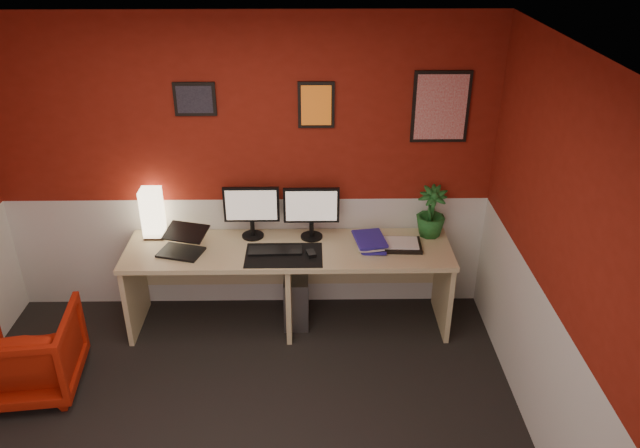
{
  "coord_description": "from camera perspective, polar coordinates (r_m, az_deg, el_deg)",
  "views": [
    {
      "loc": [
        0.54,
        -2.88,
        3.18
      ],
      "look_at": [
        0.6,
        1.21,
        1.05
      ],
      "focal_mm": 34.82,
      "sensor_mm": 36.0,
      "label": 1
    }
  ],
  "objects": [
    {
      "name": "book_middle",
      "position": [
        4.94,
        3.39,
        -1.77
      ],
      "size": [
        0.22,
        0.29,
        0.02
      ],
      "primitive_type": "imported",
      "rotation": [
        0.0,
        0.0,
        0.07
      ],
      "color": "silver",
      "rests_on": "book_bottom"
    },
    {
      "name": "wainscot_back",
      "position": [
        5.38,
        -6.5,
        -2.58
      ],
      "size": [
        4.0,
        0.01,
        1.0
      ],
      "primitive_type": "cube",
      "color": "silver",
      "rests_on": "ground"
    },
    {
      "name": "wall_back",
      "position": [
        5.05,
        -6.94,
        4.83
      ],
      "size": [
        4.0,
        0.01,
        2.5
      ],
      "primitive_type": "cube",
      "color": "maroon",
      "rests_on": "ground"
    },
    {
      "name": "art_right",
      "position": [
        4.93,
        11.04,
        10.51
      ],
      "size": [
        0.44,
        0.02,
        0.56
      ],
      "primitive_type": "cube",
      "color": "red",
      "rests_on": "wall_back"
    },
    {
      "name": "shoji_lamp",
      "position": [
        5.2,
        -15.13,
        0.86
      ],
      "size": [
        0.16,
        0.16,
        0.4
      ],
      "primitive_type": "cube",
      "color": "#FFE5B2",
      "rests_on": "desk"
    },
    {
      "name": "desk_mat",
      "position": [
        4.85,
        -3.34,
        -2.88
      ],
      "size": [
        0.6,
        0.38,
        0.01
      ],
      "primitive_type": "cube",
      "color": "black",
      "rests_on": "desk"
    },
    {
      "name": "book_top",
      "position": [
        4.92,
        3.28,
        -1.55
      ],
      "size": [
        0.28,
        0.34,
        0.03
      ],
      "primitive_type": "imported",
      "rotation": [
        0.0,
        0.0,
        0.15
      ],
      "color": "#2C219B",
      "rests_on": "book_middle"
    },
    {
      "name": "zen_tray",
      "position": [
        4.99,
        7.27,
        -1.93
      ],
      "size": [
        0.36,
        0.27,
        0.03
      ],
      "primitive_type": "cube",
      "rotation": [
        0.0,
        0.0,
        -0.05
      ],
      "color": "black",
      "rests_on": "desk"
    },
    {
      "name": "pc_tower",
      "position": [
        5.28,
        -2.17,
        -6.54
      ],
      "size": [
        0.2,
        0.45,
        0.45
      ],
      "primitive_type": "cube",
      "rotation": [
        0.0,
        0.0,
        -0.0
      ],
      "color": "#99999E",
      "rests_on": "ground"
    },
    {
      "name": "monitor_left",
      "position": [
        5.01,
        -6.35,
        1.78
      ],
      "size": [
        0.45,
        0.06,
        0.58
      ],
      "primitive_type": "cube",
      "color": "black",
      "rests_on": "desk"
    },
    {
      "name": "wall_right",
      "position": [
        3.77,
        22.23,
        -5.65
      ],
      "size": [
        0.01,
        3.5,
        2.5
      ],
      "primitive_type": "cube",
      "color": "maroon",
      "rests_on": "ground"
    },
    {
      "name": "wainscot_right",
      "position": [
        4.2,
        20.31,
        -14.28
      ],
      "size": [
        0.01,
        3.5,
        1.0
      ],
      "primitive_type": "cube",
      "color": "silver",
      "rests_on": "ground"
    },
    {
      "name": "laptop",
      "position": [
        4.94,
        -12.78,
        -1.53
      ],
      "size": [
        0.38,
        0.31,
        0.22
      ],
      "primitive_type": "cube",
      "rotation": [
        0.0,
        0.0,
        -0.28
      ],
      "color": "black",
      "rests_on": "desk"
    },
    {
      "name": "keyboard",
      "position": [
        4.89,
        -4.13,
        -2.45
      ],
      "size": [
        0.42,
        0.15,
        0.02
      ],
      "primitive_type": "cube",
      "rotation": [
        0.0,
        0.0,
        0.03
      ],
      "color": "black",
      "rests_on": "desk_mat"
    },
    {
      "name": "potted_plant",
      "position": [
        5.11,
        10.18,
        1.11
      ],
      "size": [
        0.29,
        0.29,
        0.43
      ],
      "primitive_type": "imported",
      "rotation": [
        0.0,
        0.0,
        -0.26
      ],
      "color": "#19591E",
      "rests_on": "desk"
    },
    {
      "name": "mouse",
      "position": [
        4.82,
        -0.83,
        -2.73
      ],
      "size": [
        0.08,
        0.11,
        0.03
      ],
      "primitive_type": "cube",
      "rotation": [
        0.0,
        0.0,
        0.26
      ],
      "color": "black",
      "rests_on": "desk_mat"
    },
    {
      "name": "book_bottom",
      "position": [
        4.96,
        3.87,
        -2.02
      ],
      "size": [
        0.23,
        0.29,
        0.02
      ],
      "primitive_type": "imported",
      "rotation": [
        0.0,
        0.0,
        -0.12
      ],
      "color": "#2C219B",
      "rests_on": "desk"
    },
    {
      "name": "art_center",
      "position": [
        4.82,
        -0.35,
        10.88
      ],
      "size": [
        0.28,
        0.02,
        0.36
      ],
      "primitive_type": "cube",
      "color": "orange",
      "rests_on": "wall_back"
    },
    {
      "name": "art_left",
      "position": [
        4.89,
        -11.44,
        11.19
      ],
      "size": [
        0.32,
        0.02,
        0.26
      ],
      "primitive_type": "cube",
      "color": "black",
      "rests_on": "wall_back"
    },
    {
      "name": "armchair",
      "position": [
        4.99,
        -25.23,
        -10.66
      ],
      "size": [
        0.74,
        0.75,
        0.62
      ],
      "primitive_type": "imported",
      "rotation": [
        0.0,
        0.0,
        3.25
      ],
      "color": "#A61C09",
      "rests_on": "ground"
    },
    {
      "name": "monitor_right",
      "position": [
        4.96,
        -0.8,
        1.71
      ],
      "size": [
        0.45,
        0.06,
        0.58
      ],
      "primitive_type": "cube",
      "color": "black",
      "rests_on": "desk"
    },
    {
      "name": "desk",
      "position": [
        5.13,
        -2.82,
        -5.77
      ],
      "size": [
        2.6,
        0.65,
        0.73
      ],
      "primitive_type": "cube",
      "color": "#D0BD85",
      "rests_on": "ground"
    },
    {
      "name": "ceiling",
      "position": [
        3.01,
        -11.49,
        13.9
      ],
      "size": [
        4.0,
        3.5,
        0.01
      ],
      "primitive_type": "cube",
      "color": "white",
      "rests_on": "ground"
    }
  ]
}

